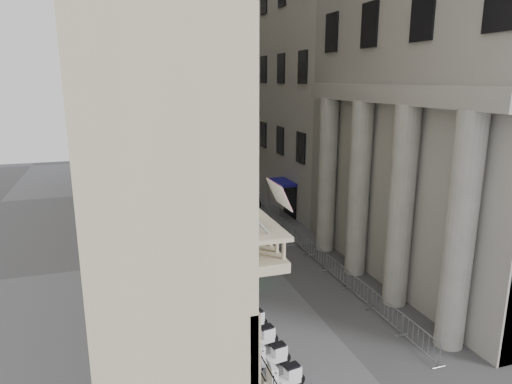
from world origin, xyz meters
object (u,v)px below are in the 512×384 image
(street_lamp, at_px, (202,170))
(info_kiosk, at_px, (239,273))
(pedestrian_b, at_px, (258,206))
(pedestrian_a, at_px, (244,212))
(security_tent, at_px, (202,208))

(street_lamp, distance_m, info_kiosk, 8.43)
(street_lamp, bearing_deg, pedestrian_b, 59.40)
(pedestrian_a, height_order, pedestrian_b, pedestrian_a)
(street_lamp, bearing_deg, info_kiosk, -70.25)
(street_lamp, xyz_separation_m, pedestrian_a, (4.13, 4.12, -4.41))
(pedestrian_a, bearing_deg, street_lamp, 37.56)
(street_lamp, xyz_separation_m, pedestrian_b, (5.76, 5.57, -4.48))
(security_tent, xyz_separation_m, pedestrian_a, (4.37, 5.29, -2.12))
(pedestrian_b, bearing_deg, street_lamp, 56.99)
(security_tent, height_order, pedestrian_a, security_tent)
(street_lamp, distance_m, pedestrian_b, 9.18)
(street_lamp, xyz_separation_m, info_kiosk, (0.55, -7.14, -4.46))
(security_tent, distance_m, street_lamp, 2.58)
(street_lamp, relative_size, pedestrian_b, 5.62)
(info_kiosk, bearing_deg, pedestrian_a, 56.27)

